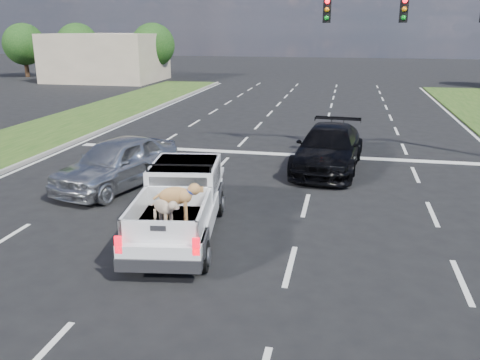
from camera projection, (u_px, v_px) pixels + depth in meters
The scene contains 11 objects.
ground at pixel (212, 259), 11.36m from camera, with size 160.00×160.00×0.00m, color black.
road_markings at pixel (261, 177), 17.51m from camera, with size 17.75×60.00×0.01m.
curb_left at pixel (17, 165), 18.75m from camera, with size 0.15×60.00×0.14m, color gray.
traffic_signal at pixel (476, 34), 18.41m from camera, with size 9.11×0.31×7.00m.
building_left at pixel (106, 57), 48.40m from camera, with size 10.00×8.00×4.40m, color #BDAB90.
tree_far_a at pixel (24, 44), 51.93m from camera, with size 4.20×4.20×5.40m.
tree_far_b at pixel (78, 45), 50.75m from camera, with size 4.20×4.20×5.40m.
tree_far_c at pixel (153, 45), 49.17m from camera, with size 4.20×4.20×5.40m.
pickup_truck at pixel (180, 203), 12.44m from camera, with size 2.44×5.06×1.82m.
silver_sedan at pixel (117, 163), 16.25m from camera, with size 1.91×4.76×1.62m, color #B8BAC0.
black_coupe at pixel (329, 148), 18.31m from camera, with size 2.18×5.36×1.55m, color black.
Camera 1 is at (2.75, -10.02, 4.97)m, focal length 38.00 mm.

